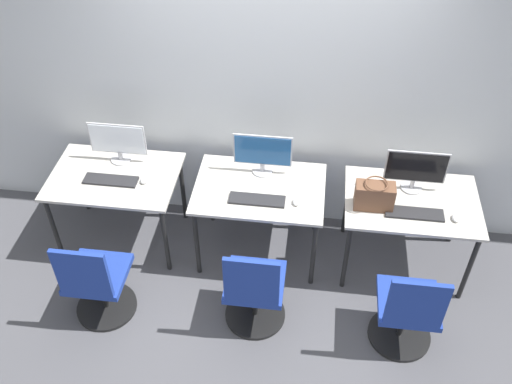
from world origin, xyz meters
name	(u,v)px	position (x,y,z in m)	size (l,w,h in m)	color
ground_plane	(254,281)	(0.00, 0.00, 0.00)	(20.00, 20.00, 0.00)	#4C4C51
wall_back	(267,84)	(0.00, 0.87, 1.40)	(12.00, 0.05, 2.80)	silver
desk_left	(115,183)	(-1.22, 0.37, 0.65)	(1.06, 0.74, 0.73)	#BCB7AD
monitor_left	(118,141)	(-1.22, 0.58, 0.93)	(0.48, 0.17, 0.36)	#B2B2B7
keyboard_left	(111,180)	(-1.22, 0.30, 0.74)	(0.44, 0.13, 0.02)	#262628
mouse_left	(144,180)	(-0.95, 0.32, 0.75)	(0.06, 0.09, 0.03)	silver
office_chair_left	(97,285)	(-1.14, -0.48, 0.36)	(0.48, 0.48, 0.88)	black
desk_center	(259,195)	(0.00, 0.37, 0.65)	(1.06, 0.74, 0.73)	#BCB7AD
monitor_center	(263,153)	(0.00, 0.58, 0.93)	(0.48, 0.17, 0.36)	#B2B2B7
keyboard_center	(257,200)	(0.00, 0.21, 0.74)	(0.44, 0.13, 0.02)	#262628
mouse_center	(296,202)	(0.31, 0.22, 0.75)	(0.06, 0.09, 0.03)	silver
office_chair_center	(254,292)	(0.06, -0.40, 0.36)	(0.48, 0.48, 0.88)	black
desk_right	(411,208)	(1.22, 0.37, 0.65)	(1.06, 0.74, 0.73)	#BCB7AD
monitor_right	(416,169)	(1.22, 0.52, 0.93)	(0.48, 0.17, 0.36)	#B2B2B7
keyboard_right	(414,213)	(1.22, 0.21, 0.74)	(0.44, 0.13, 0.02)	#262628
mouse_right	(456,218)	(1.53, 0.20, 0.75)	(0.06, 0.09, 0.03)	silver
office_chair_right	(407,313)	(1.19, -0.45, 0.36)	(0.48, 0.48, 0.88)	black
handbag	(374,196)	(0.90, 0.26, 0.85)	(0.30, 0.18, 0.25)	brown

